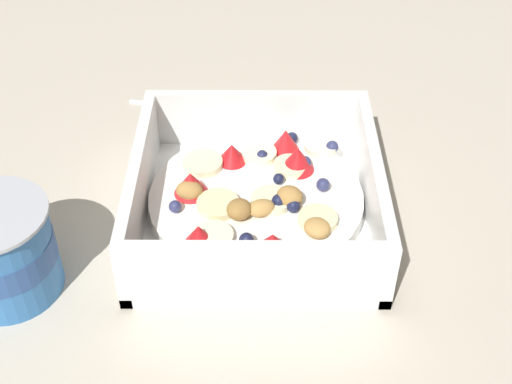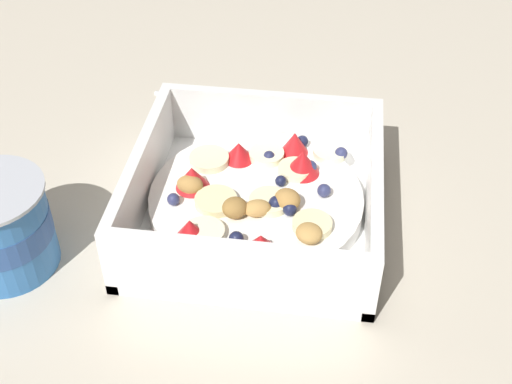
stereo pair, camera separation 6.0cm
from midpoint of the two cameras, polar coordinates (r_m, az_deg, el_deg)
ground_plane at (r=0.63m, az=1.63°, el=-1.17°), size 2.40×2.40×0.00m
fruit_bowl at (r=0.60m, az=2.85°, el=-0.71°), size 0.21×0.21×0.07m
spoon at (r=0.75m, az=2.51°, el=6.95°), size 0.05×0.17×0.01m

